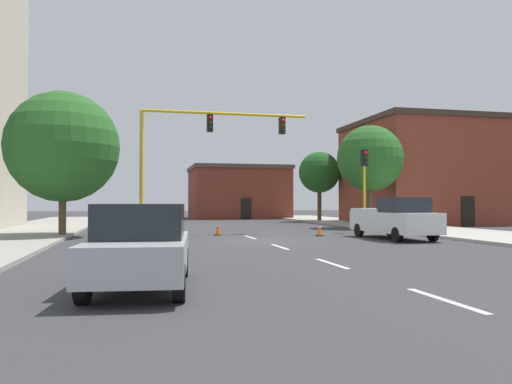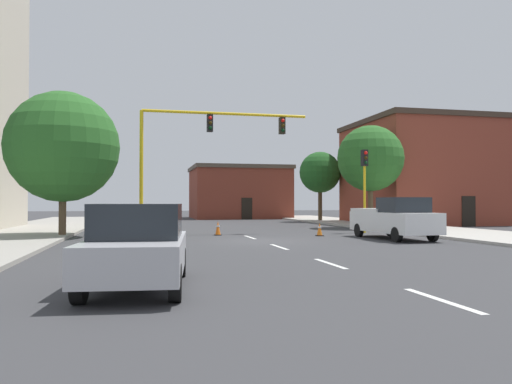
{
  "view_description": "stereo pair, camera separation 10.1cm",
  "coord_description": "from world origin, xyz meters",
  "px_view_note": "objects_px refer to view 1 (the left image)",
  "views": [
    {
      "loc": [
        -5.38,
        -22.09,
        1.78
      ],
      "look_at": [
        0.97,
        5.43,
        2.34
      ],
      "focal_mm": 35.13,
      "sensor_mm": 36.0,
      "label": 1
    },
    {
      "loc": [
        -5.28,
        -22.11,
        1.78
      ],
      "look_at": [
        0.97,
        5.43,
        2.34
      ],
      "focal_mm": 35.13,
      "sensor_mm": 36.0,
      "label": 2
    }
  ],
  "objects_px": {
    "sedan_silver_near_left": "(141,245)",
    "traffic_cone_roadside_a": "(320,229)",
    "tree_right_far": "(319,173)",
    "pickup_truck_white": "(394,219)",
    "tree_left_near": "(63,147)",
    "tree_right_mid": "(370,159)",
    "traffic_light_pole_right": "(365,172)",
    "traffic_cone_roadside_b": "(218,228)",
    "traffic_signal_gantry": "(167,192)"
  },
  "relations": [
    {
      "from": "traffic_light_pole_right",
      "to": "tree_left_near",
      "type": "distance_m",
      "value": 16.46
    },
    {
      "from": "pickup_truck_white",
      "to": "sedan_silver_near_left",
      "type": "height_order",
      "value": "pickup_truck_white"
    },
    {
      "from": "tree_left_near",
      "to": "traffic_cone_roadside_b",
      "type": "distance_m",
      "value": 8.87
    },
    {
      "from": "tree_left_near",
      "to": "tree_right_far",
      "type": "distance_m",
      "value": 25.22
    },
    {
      "from": "traffic_signal_gantry",
      "to": "sedan_silver_near_left",
      "type": "distance_m",
      "value": 17.18
    },
    {
      "from": "traffic_light_pole_right",
      "to": "tree_right_mid",
      "type": "xyz_separation_m",
      "value": [
        2.73,
        4.93,
        1.23
      ]
    },
    {
      "from": "tree_right_far",
      "to": "sedan_silver_near_left",
      "type": "height_order",
      "value": "tree_right_far"
    },
    {
      "from": "tree_right_far",
      "to": "traffic_light_pole_right",
      "type": "bearing_deg",
      "value": -100.97
    },
    {
      "from": "pickup_truck_white",
      "to": "traffic_cone_roadside_a",
      "type": "relative_size",
      "value": 7.69
    },
    {
      "from": "traffic_cone_roadside_a",
      "to": "tree_right_mid",
      "type": "bearing_deg",
      "value": 48.05
    },
    {
      "from": "traffic_cone_roadside_a",
      "to": "traffic_cone_roadside_b",
      "type": "xyz_separation_m",
      "value": [
        -5.1,
        1.69,
        0.03
      ]
    },
    {
      "from": "traffic_light_pole_right",
      "to": "tree_right_mid",
      "type": "bearing_deg",
      "value": 61.0
    },
    {
      "from": "traffic_cone_roadside_b",
      "to": "sedan_silver_near_left",
      "type": "bearing_deg",
      "value": -104.23
    },
    {
      "from": "traffic_signal_gantry",
      "to": "tree_right_mid",
      "type": "relative_size",
      "value": 1.45
    },
    {
      "from": "pickup_truck_white",
      "to": "traffic_light_pole_right",
      "type": "bearing_deg",
      "value": 81.08
    },
    {
      "from": "sedan_silver_near_left",
      "to": "traffic_cone_roadside_b",
      "type": "bearing_deg",
      "value": 75.77
    },
    {
      "from": "traffic_signal_gantry",
      "to": "pickup_truck_white",
      "type": "relative_size",
      "value": 1.87
    },
    {
      "from": "traffic_signal_gantry",
      "to": "traffic_cone_roadside_b",
      "type": "xyz_separation_m",
      "value": [
        2.63,
        -1.26,
        -1.93
      ]
    },
    {
      "from": "tree_right_far",
      "to": "sedan_silver_near_left",
      "type": "distance_m",
      "value": 35.73
    },
    {
      "from": "traffic_light_pole_right",
      "to": "traffic_cone_roadside_b",
      "type": "bearing_deg",
      "value": -178.04
    },
    {
      "from": "traffic_cone_roadside_a",
      "to": "traffic_cone_roadside_b",
      "type": "bearing_deg",
      "value": 161.67
    },
    {
      "from": "traffic_light_pole_right",
      "to": "tree_right_far",
      "type": "bearing_deg",
      "value": 79.03
    },
    {
      "from": "sedan_silver_near_left",
      "to": "traffic_cone_roadside_a",
      "type": "relative_size",
      "value": 6.57
    },
    {
      "from": "tree_right_mid",
      "to": "traffic_light_pole_right",
      "type": "bearing_deg",
      "value": -119.0
    },
    {
      "from": "traffic_signal_gantry",
      "to": "traffic_cone_roadside_b",
      "type": "bearing_deg",
      "value": -25.65
    },
    {
      "from": "pickup_truck_white",
      "to": "traffic_signal_gantry",
      "type": "bearing_deg",
      "value": 150.86
    },
    {
      "from": "sedan_silver_near_left",
      "to": "traffic_cone_roadside_a",
      "type": "height_order",
      "value": "sedan_silver_near_left"
    },
    {
      "from": "tree_left_near",
      "to": "tree_right_mid",
      "type": "bearing_deg",
      "value": 14.97
    },
    {
      "from": "tree_left_near",
      "to": "sedan_silver_near_left",
      "type": "distance_m",
      "value": 16.77
    },
    {
      "from": "tree_left_near",
      "to": "tree_right_mid",
      "type": "xyz_separation_m",
      "value": [
        19.16,
        5.12,
        0.22
      ]
    },
    {
      "from": "pickup_truck_white",
      "to": "sedan_silver_near_left",
      "type": "bearing_deg",
      "value": -136.48
    },
    {
      "from": "traffic_signal_gantry",
      "to": "tree_right_far",
      "type": "distance_m",
      "value": 20.71
    },
    {
      "from": "traffic_signal_gantry",
      "to": "tree_right_far",
      "type": "height_order",
      "value": "traffic_signal_gantry"
    },
    {
      "from": "sedan_silver_near_left",
      "to": "traffic_cone_roadside_b",
      "type": "relative_size",
      "value": 6.09
    },
    {
      "from": "pickup_truck_white",
      "to": "tree_right_far",
      "type": "bearing_deg",
      "value": 79.51
    },
    {
      "from": "pickup_truck_white",
      "to": "traffic_cone_roadside_b",
      "type": "distance_m",
      "value": 9.08
    },
    {
      "from": "tree_right_mid",
      "to": "tree_right_far",
      "type": "height_order",
      "value": "tree_right_mid"
    },
    {
      "from": "tree_right_mid",
      "to": "traffic_cone_roadside_b",
      "type": "bearing_deg",
      "value": -155.22
    },
    {
      "from": "traffic_cone_roadside_b",
      "to": "tree_right_mid",
      "type": "bearing_deg",
      "value": 24.78
    },
    {
      "from": "tree_right_mid",
      "to": "sedan_silver_near_left",
      "type": "height_order",
      "value": "tree_right_mid"
    },
    {
      "from": "pickup_truck_white",
      "to": "sedan_silver_near_left",
      "type": "distance_m",
      "value": 16.32
    },
    {
      "from": "traffic_cone_roadside_a",
      "to": "traffic_cone_roadside_b",
      "type": "height_order",
      "value": "traffic_cone_roadside_b"
    },
    {
      "from": "tree_left_near",
      "to": "traffic_cone_roadside_a",
      "type": "relative_size",
      "value": 10.3
    },
    {
      "from": "traffic_cone_roadside_a",
      "to": "tree_right_far",
      "type": "bearing_deg",
      "value": 69.8
    },
    {
      "from": "tree_right_far",
      "to": "pickup_truck_white",
      "type": "height_order",
      "value": "tree_right_far"
    },
    {
      "from": "tree_right_mid",
      "to": "sedan_silver_near_left",
      "type": "relative_size",
      "value": 1.51
    },
    {
      "from": "sedan_silver_near_left",
      "to": "traffic_light_pole_right",
      "type": "bearing_deg",
      "value": 51.96
    },
    {
      "from": "traffic_light_pole_right",
      "to": "traffic_cone_roadside_b",
      "type": "distance_m",
      "value": 9.15
    },
    {
      "from": "tree_left_near",
      "to": "traffic_cone_roadside_b",
      "type": "xyz_separation_m",
      "value": [
        7.84,
        -0.1,
        -4.16
      ]
    },
    {
      "from": "tree_right_mid",
      "to": "tree_right_far",
      "type": "relative_size",
      "value": 1.12
    }
  ]
}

